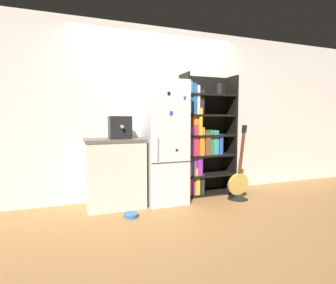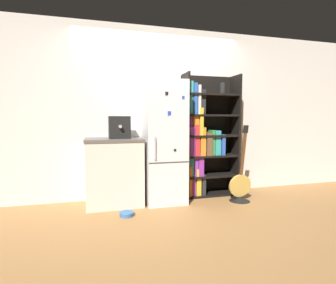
% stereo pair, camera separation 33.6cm
% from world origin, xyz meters
% --- Properties ---
extents(ground_plane, '(16.00, 16.00, 0.00)m').
position_xyz_m(ground_plane, '(0.00, 0.00, 0.00)').
color(ground_plane, '#A87542').
extents(wall_back, '(8.00, 0.05, 2.60)m').
position_xyz_m(wall_back, '(0.00, 0.47, 1.30)').
color(wall_back, silver).
rests_on(wall_back, ground_plane).
extents(refrigerator, '(0.57, 0.62, 1.74)m').
position_xyz_m(refrigerator, '(-0.00, 0.15, 0.87)').
color(refrigerator, silver).
rests_on(refrigerator, ground_plane).
extents(bookshelf, '(0.87, 0.36, 1.89)m').
position_xyz_m(bookshelf, '(0.68, 0.30, 0.88)').
color(bookshelf, black).
rests_on(bookshelf, ground_plane).
extents(kitchen_counter, '(0.78, 0.57, 0.94)m').
position_xyz_m(kitchen_counter, '(-0.71, 0.17, 0.47)').
color(kitchen_counter, beige).
rests_on(kitchen_counter, ground_plane).
extents(espresso_machine, '(0.29, 0.31, 0.30)m').
position_xyz_m(espresso_machine, '(-0.64, 0.14, 1.09)').
color(espresso_machine, black).
rests_on(espresso_machine, kitchen_counter).
extents(guitar, '(0.34, 0.30, 1.12)m').
position_xyz_m(guitar, '(1.08, -0.16, 0.17)').
color(guitar, black).
rests_on(guitar, ground_plane).
extents(pet_bowl, '(0.18, 0.18, 0.05)m').
position_xyz_m(pet_bowl, '(-0.60, -0.32, 0.03)').
color(pet_bowl, '#3366A5').
rests_on(pet_bowl, ground_plane).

